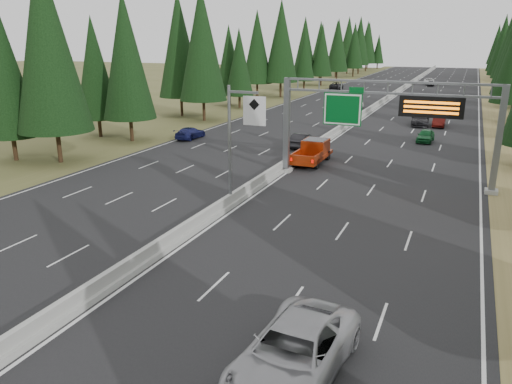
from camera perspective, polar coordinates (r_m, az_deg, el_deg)
road at (r=85.42m, az=13.60°, el=9.37°), size 32.00×260.00×0.08m
shoulder_right at (r=84.35m, az=25.68°, el=8.07°), size 3.60×260.00×0.06m
shoulder_left at (r=90.06m, az=2.22°, el=10.20°), size 3.60×260.00×0.06m
median_barrier at (r=85.37m, az=13.62°, el=9.62°), size 0.70×260.00×0.85m
sign_gantry at (r=39.18m, az=15.50°, el=8.30°), size 16.75×0.98×7.80m
hov_sign_pole at (r=32.12m, az=-2.13°, el=6.10°), size 2.80×0.50×8.00m
tree_row_left at (r=86.91m, az=-1.27°, el=16.09°), size 12.19×242.95×18.68m
silver_minivan at (r=17.25m, az=4.34°, el=-17.84°), size 3.42×6.68×1.80m
red_pickup at (r=45.67m, az=6.64°, el=4.79°), size 2.21×6.19×2.02m
car_ahead_green at (r=57.72m, az=18.81°, el=6.13°), size 1.79×4.05×1.36m
car_ahead_dkred at (r=68.51m, az=20.20°, el=7.62°), size 1.52×4.26×1.40m
car_ahead_dkgrey at (r=68.76m, az=18.26°, el=7.90°), size 2.58×5.51×1.56m
car_ahead_white at (r=133.38m, az=19.16°, el=11.87°), size 2.81×5.41×1.46m
car_ahead_far at (r=128.02m, az=19.32°, el=11.64°), size 1.54×3.79×1.29m
car_onc_near at (r=52.08m, az=5.27°, el=5.92°), size 1.79×4.51×1.46m
car_onc_blue at (r=56.84m, az=-7.53°, el=6.71°), size 1.91×4.52×1.30m
car_onc_white at (r=83.45m, az=11.51°, el=9.85°), size 1.89×4.27×1.43m
car_onc_far at (r=115.27m, az=9.18°, el=11.92°), size 3.05×5.74×1.54m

